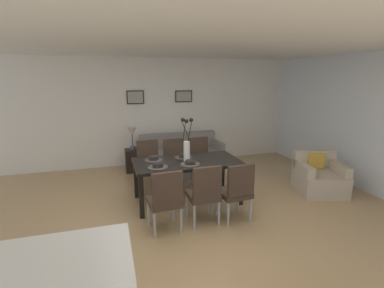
% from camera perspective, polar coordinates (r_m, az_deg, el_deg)
% --- Properties ---
extents(ground_plane, '(9.00, 9.00, 0.00)m').
position_cam_1_polar(ground_plane, '(4.39, -1.01, -15.75)').
color(ground_plane, tan).
extents(back_wall_panel, '(9.00, 0.10, 2.60)m').
position_cam_1_polar(back_wall_panel, '(7.07, -8.23, 6.42)').
color(back_wall_panel, white).
rests_on(back_wall_panel, ground).
extents(side_window_wall, '(0.10, 6.30, 2.60)m').
position_cam_1_polar(side_window_wall, '(6.28, 31.87, 3.67)').
color(side_window_wall, white).
rests_on(side_window_wall, ground).
extents(ceiling_panel, '(9.00, 7.20, 0.08)m').
position_cam_1_polar(ceiling_panel, '(4.26, -2.72, 20.12)').
color(ceiling_panel, white).
extents(dining_table, '(1.80, 0.93, 0.74)m').
position_cam_1_polar(dining_table, '(4.87, -1.05, -4.26)').
color(dining_table, black).
rests_on(dining_table, ground).
extents(dining_chair_near_left, '(0.47, 0.47, 0.92)m').
position_cam_1_polar(dining_chair_near_left, '(3.98, -5.39, -10.80)').
color(dining_chair_near_left, '#3D2D23').
rests_on(dining_chair_near_left, ground).
extents(dining_chair_near_right, '(0.45, 0.45, 0.92)m').
position_cam_1_polar(dining_chair_near_right, '(5.64, -8.75, -3.57)').
color(dining_chair_near_right, '#3D2D23').
rests_on(dining_chair_near_right, ground).
extents(dining_chair_far_left, '(0.44, 0.44, 0.92)m').
position_cam_1_polar(dining_chair_far_left, '(4.17, 2.54, -9.59)').
color(dining_chair_far_left, '#3D2D23').
rests_on(dining_chair_far_left, ground).
extents(dining_chair_far_right, '(0.46, 0.46, 0.92)m').
position_cam_1_polar(dining_chair_far_right, '(5.71, -3.51, -3.23)').
color(dining_chair_far_right, '#3D2D23').
rests_on(dining_chair_far_right, ground).
extents(dining_chair_mid_left, '(0.47, 0.47, 0.92)m').
position_cam_1_polar(dining_chair_mid_left, '(4.30, 9.03, -9.04)').
color(dining_chair_mid_left, '#3D2D23').
rests_on(dining_chair_mid_left, ground).
extents(dining_chair_mid_right, '(0.46, 0.46, 0.92)m').
position_cam_1_polar(dining_chair_mid_right, '(5.85, 1.62, -2.79)').
color(dining_chair_mid_right, '#3D2D23').
rests_on(dining_chair_mid_right, ground).
extents(centerpiece_vase, '(0.21, 0.23, 0.73)m').
position_cam_1_polar(centerpiece_vase, '(4.78, -1.06, -0.14)').
color(centerpiece_vase, white).
rests_on(centerpiece_vase, dining_table).
extents(placemat_near_left, '(0.32, 0.32, 0.01)m').
position_cam_1_polar(placemat_near_left, '(4.54, -6.93, -4.64)').
color(placemat_near_left, '#4C4742').
rests_on(placemat_near_left, dining_table).
extents(bowl_near_left, '(0.17, 0.17, 0.07)m').
position_cam_1_polar(bowl_near_left, '(4.53, -6.94, -4.19)').
color(bowl_near_left, '#2D2826').
rests_on(bowl_near_left, dining_table).
extents(placemat_near_right, '(0.32, 0.32, 0.01)m').
position_cam_1_polar(placemat_near_right, '(4.94, -7.77, -3.18)').
color(placemat_near_right, '#4C4742').
rests_on(placemat_near_right, dining_table).
extents(bowl_near_right, '(0.17, 0.17, 0.07)m').
position_cam_1_polar(bowl_near_right, '(4.93, -7.79, -2.77)').
color(bowl_near_right, '#2D2826').
rests_on(bowl_near_right, dining_table).
extents(placemat_far_left, '(0.32, 0.32, 0.01)m').
position_cam_1_polar(placemat_far_left, '(4.65, -0.35, -4.08)').
color(placemat_far_left, '#4C4742').
rests_on(placemat_far_left, dining_table).
extents(bowl_far_left, '(0.17, 0.17, 0.07)m').
position_cam_1_polar(bowl_far_left, '(4.64, -0.35, -3.64)').
color(bowl_far_left, '#2D2826').
rests_on(bowl_far_left, dining_table).
extents(placemat_far_right, '(0.32, 0.32, 0.01)m').
position_cam_1_polar(placemat_far_right, '(5.04, -1.70, -2.71)').
color(placemat_far_right, '#4C4742').
rests_on(placemat_far_right, dining_table).
extents(bowl_far_right, '(0.17, 0.17, 0.07)m').
position_cam_1_polar(bowl_far_right, '(5.03, -1.70, -2.30)').
color(bowl_far_right, '#2D2826').
rests_on(bowl_far_right, dining_table).
extents(sofa, '(1.89, 0.84, 0.80)m').
position_cam_1_polar(sofa, '(6.83, -2.18, -2.44)').
color(sofa, gray).
rests_on(sofa, ground).
extents(side_table, '(0.36, 0.36, 0.52)m').
position_cam_1_polar(side_table, '(6.68, -11.78, -3.25)').
color(side_table, black).
rests_on(side_table, ground).
extents(table_lamp, '(0.22, 0.22, 0.51)m').
position_cam_1_polar(table_lamp, '(6.53, -12.05, 2.08)').
color(table_lamp, '#4C4C51').
rests_on(table_lamp, side_table).
extents(armchair, '(0.99, 0.99, 0.75)m').
position_cam_1_polar(armchair, '(5.90, 24.29, -6.17)').
color(armchair, '#B7A893').
rests_on(armchair, ground).
extents(framed_picture_left, '(0.41, 0.03, 0.32)m').
position_cam_1_polar(framed_picture_left, '(6.93, -11.40, 9.26)').
color(framed_picture_left, black).
extents(framed_picture_center, '(0.43, 0.03, 0.29)m').
position_cam_1_polar(framed_picture_center, '(7.14, -1.69, 9.63)').
color(framed_picture_center, black).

